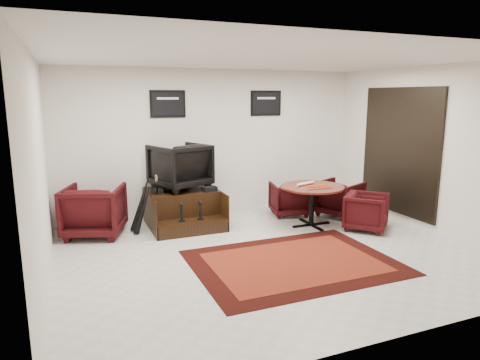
% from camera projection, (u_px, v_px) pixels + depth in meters
% --- Properties ---
extents(ground, '(6.00, 6.00, 0.00)m').
position_uv_depth(ground, '(270.00, 253.00, 6.35)').
color(ground, beige).
rests_on(ground, ground).
extents(room_shell, '(6.02, 5.02, 2.81)m').
position_uv_depth(room_shell, '(293.00, 131.00, 6.27)').
color(room_shell, silver).
rests_on(room_shell, ground).
extents(area_rug, '(2.79, 2.09, 0.01)m').
position_uv_depth(area_rug, '(294.00, 262.00, 5.99)').
color(area_rug, black).
rests_on(area_rug, ground).
extents(shine_podium, '(1.24, 1.28, 0.64)m').
position_uv_depth(shine_podium, '(183.00, 209.00, 7.71)').
color(shine_podium, black).
rests_on(shine_podium, ground).
extents(shine_chair, '(1.12, 1.09, 0.91)m').
position_uv_depth(shine_chair, '(180.00, 164.00, 7.67)').
color(shine_chair, black).
rests_on(shine_chair, shine_podium).
extents(shoes_pair, '(0.29, 0.32, 0.10)m').
position_uv_depth(shoes_pair, '(158.00, 190.00, 7.44)').
color(shoes_pair, black).
rests_on(shoes_pair, shine_podium).
extents(polish_kit, '(0.27, 0.21, 0.08)m').
position_uv_depth(polish_kit, '(209.00, 189.00, 7.56)').
color(polish_kit, black).
rests_on(polish_kit, shine_podium).
extents(umbrella_black, '(0.30, 0.11, 0.81)m').
position_uv_depth(umbrella_black, '(143.00, 210.00, 7.19)').
color(umbrella_black, black).
rests_on(umbrella_black, ground).
extents(umbrella_hooked, '(0.35, 0.13, 0.93)m').
position_uv_depth(umbrella_hooked, '(141.00, 204.00, 7.33)').
color(umbrella_hooked, black).
rests_on(umbrella_hooked, ground).
extents(armchair_side, '(1.14, 1.10, 0.94)m').
position_uv_depth(armchair_side, '(94.00, 208.00, 7.09)').
color(armchair_side, black).
rests_on(armchair_side, ground).
extents(meeting_table, '(1.11, 1.11, 0.73)m').
position_uv_depth(meeting_table, '(312.00, 191.00, 7.58)').
color(meeting_table, '#420F09').
rests_on(meeting_table, ground).
extents(table_chair_back, '(0.81, 0.78, 0.70)m').
position_uv_depth(table_chair_back, '(289.00, 197.00, 8.35)').
color(table_chair_back, black).
rests_on(table_chair_back, ground).
extents(table_chair_window, '(0.94, 0.96, 0.76)m').
position_uv_depth(table_chair_window, '(340.00, 196.00, 8.29)').
color(table_chair_window, black).
rests_on(table_chair_window, ground).
extents(table_chair_corner, '(0.94, 0.94, 0.70)m').
position_uv_depth(table_chair_corner, '(367.00, 210.00, 7.41)').
color(table_chair_corner, black).
rests_on(table_chair_corner, ground).
extents(paper_roll, '(0.42, 0.18, 0.05)m').
position_uv_depth(paper_roll, '(305.00, 183.00, 7.66)').
color(paper_roll, silver).
rests_on(paper_roll, meeting_table).
extents(table_clutter, '(0.57, 0.31, 0.01)m').
position_uv_depth(table_clutter, '(318.00, 187.00, 7.48)').
color(table_clutter, orange).
rests_on(table_clutter, meeting_table).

